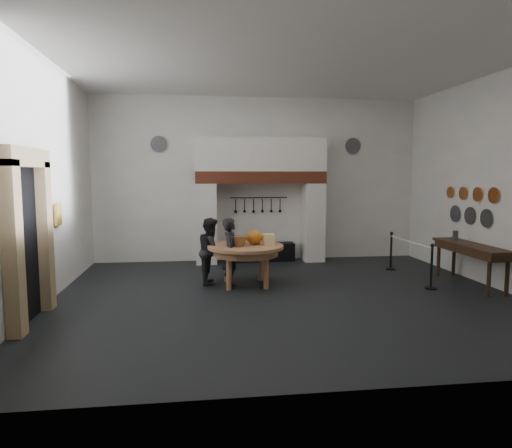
{
  "coord_description": "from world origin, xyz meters",
  "views": [
    {
      "loc": [
        -1.73,
        -8.63,
        2.37
      ],
      "look_at": [
        -0.49,
        0.8,
        1.35
      ],
      "focal_mm": 32.0,
      "sensor_mm": 36.0,
      "label": 1
    }
  ],
  "objects": [
    {
      "name": "floor",
      "position": [
        0.0,
        0.0,
        0.0
      ],
      "size": [
        9.0,
        8.0,
        0.02
      ],
      "primitive_type": "cube",
      "color": "black",
      "rests_on": "ground"
    },
    {
      "name": "ceiling",
      "position": [
        0.0,
        0.0,
        4.5
      ],
      "size": [
        9.0,
        8.0,
        0.02
      ],
      "primitive_type": "cube",
      "color": "silver",
      "rests_on": "wall_back"
    },
    {
      "name": "wall_back",
      "position": [
        0.0,
        4.0,
        2.25
      ],
      "size": [
        9.0,
        0.02,
        4.5
      ],
      "primitive_type": "cube",
      "color": "white",
      "rests_on": "floor"
    },
    {
      "name": "wall_front",
      "position": [
        0.0,
        -4.0,
        2.25
      ],
      "size": [
        9.0,
        0.02,
        4.5
      ],
      "primitive_type": "cube",
      "color": "white",
      "rests_on": "floor"
    },
    {
      "name": "wall_left",
      "position": [
        -4.5,
        0.0,
        2.25
      ],
      "size": [
        0.02,
        8.0,
        4.5
      ],
      "primitive_type": "cube",
      "color": "white",
      "rests_on": "floor"
    },
    {
      "name": "wall_right",
      "position": [
        4.5,
        0.0,
        2.25
      ],
      "size": [
        0.02,
        8.0,
        4.5
      ],
      "primitive_type": "cube",
      "color": "white",
      "rests_on": "floor"
    },
    {
      "name": "chimney_pier_left",
      "position": [
        -1.48,
        3.65,
        1.07
      ],
      "size": [
        0.55,
        0.7,
        2.15
      ],
      "primitive_type": "cube",
      "color": "silver",
      "rests_on": "floor"
    },
    {
      "name": "chimney_pier_right",
      "position": [
        1.48,
        3.65,
        1.07
      ],
      "size": [
        0.55,
        0.7,
        2.15
      ],
      "primitive_type": "cube",
      "color": "silver",
      "rests_on": "floor"
    },
    {
      "name": "hearth_brick_band",
      "position": [
        0.0,
        3.65,
        2.31
      ],
      "size": [
        3.5,
        0.72,
        0.32
      ],
      "primitive_type": "cube",
      "color": "#9E442B",
      "rests_on": "chimney_pier_left"
    },
    {
      "name": "chimney_hood",
      "position": [
        0.0,
        3.65,
        2.92
      ],
      "size": [
        3.5,
        0.7,
        0.9
      ],
      "primitive_type": "cube",
      "color": "silver",
      "rests_on": "hearth_brick_band"
    },
    {
      "name": "iron_range",
      "position": [
        0.0,
        3.72,
        0.25
      ],
      "size": [
        1.9,
        0.45,
        0.5
      ],
      "primitive_type": "cube",
      "color": "black",
      "rests_on": "floor"
    },
    {
      "name": "utensil_rail",
      "position": [
        0.0,
        3.92,
        1.75
      ],
      "size": [
        1.6,
        0.02,
        0.02
      ],
      "primitive_type": "cylinder",
      "rotation": [
        0.0,
        1.57,
        0.0
      ],
      "color": "black",
      "rests_on": "wall_back"
    },
    {
      "name": "door_recess",
      "position": [
        -4.47,
        -1.0,
        1.25
      ],
      "size": [
        0.04,
        1.1,
        2.5
      ],
      "primitive_type": "cube",
      "color": "black",
      "rests_on": "floor"
    },
    {
      "name": "door_jamb_near",
      "position": [
        -4.38,
        -1.7,
        1.3
      ],
      "size": [
        0.22,
        0.3,
        2.6
      ],
      "primitive_type": "cube",
      "color": "tan",
      "rests_on": "floor"
    },
    {
      "name": "door_jamb_far",
      "position": [
        -4.38,
        -0.3,
        1.3
      ],
      "size": [
        0.22,
        0.3,
        2.6
      ],
      "primitive_type": "cube",
      "color": "tan",
      "rests_on": "floor"
    },
    {
      "name": "door_lintel",
      "position": [
        -4.38,
        -1.0,
        2.65
      ],
      "size": [
        0.22,
        1.7,
        0.3
      ],
      "primitive_type": "cube",
      "color": "tan",
      "rests_on": "door_jamb_near"
    },
    {
      "name": "wall_plaque",
      "position": [
        -4.45,
        0.8,
        1.6
      ],
      "size": [
        0.05,
        0.34,
        0.44
      ],
      "primitive_type": "cube",
      "color": "gold",
      "rests_on": "wall_left"
    },
    {
      "name": "work_table",
      "position": [
        -0.69,
        1.0,
        0.84
      ],
      "size": [
        1.78,
        1.78,
        0.07
      ],
      "primitive_type": "cylinder",
      "rotation": [
        0.0,
        0.0,
        0.09
      ],
      "color": "tan",
      "rests_on": "floor"
    },
    {
      "name": "pumpkin",
      "position": [
        -0.49,
        1.1,
        1.03
      ],
      "size": [
        0.36,
        0.36,
        0.31
      ],
      "primitive_type": "ellipsoid",
      "color": "#C47E1B",
      "rests_on": "work_table"
    },
    {
      "name": "cheese_block_big",
      "position": [
        -0.19,
        0.95,
        0.99
      ],
      "size": [
        0.22,
        0.22,
        0.24
      ],
      "primitive_type": "cube",
      "color": "#F3D991",
      "rests_on": "work_table"
    },
    {
      "name": "cheese_block_small",
      "position": [
        -0.21,
        1.25,
        0.97
      ],
      "size": [
        0.18,
        0.18,
        0.2
      ],
      "primitive_type": "cube",
      "color": "#FFEB98",
      "rests_on": "work_table"
    },
    {
      "name": "wicker_basket",
      "position": [
        -0.84,
        0.85,
        0.98
      ],
      "size": [
        0.35,
        0.35,
        0.22
      ],
      "primitive_type": "cone",
      "rotation": [
        3.14,
        0.0,
        0.09
      ],
      "color": "#8F5C34",
      "rests_on": "work_table"
    },
    {
      "name": "bread_loaf",
      "position": [
        -0.79,
        1.35,
        0.94
      ],
      "size": [
        0.31,
        0.18,
        0.13
      ],
      "primitive_type": "ellipsoid",
      "color": "olive",
      "rests_on": "work_table"
    },
    {
      "name": "visitor_near",
      "position": [
        -1.02,
        0.86,
        0.74
      ],
      "size": [
        0.42,
        0.58,
        1.48
      ],
      "primitive_type": "imported",
      "rotation": [
        0.0,
        0.0,
        1.44
      ],
      "color": "black",
      "rests_on": "floor"
    },
    {
      "name": "visitor_far",
      "position": [
        -1.42,
        1.26,
        0.73
      ],
      "size": [
        0.56,
        0.72,
        1.45
      ],
      "primitive_type": "imported",
      "rotation": [
        0.0,
        0.0,
        1.55
      ],
      "color": "black",
      "rests_on": "floor"
    },
    {
      "name": "side_table",
      "position": [
        4.1,
        0.35,
        0.87
      ],
      "size": [
        0.55,
        2.2,
        0.06
      ],
      "primitive_type": "cube",
      "color": "#352113",
      "rests_on": "floor"
    },
    {
      "name": "pewter_jug",
      "position": [
        4.1,
        0.95,
        1.01
      ],
      "size": [
        0.12,
        0.12,
        0.22
      ],
      "primitive_type": "cylinder",
      "color": "#45454A",
      "rests_on": "side_table"
    },
    {
      "name": "copper_pan_a",
      "position": [
        4.46,
        0.2,
        1.95
      ],
      "size": [
        0.03,
        0.34,
        0.34
      ],
      "primitive_type": "cylinder",
      "rotation": [
        0.0,
        1.57,
        0.0
      ],
      "color": "#C6662D",
      "rests_on": "wall_right"
    },
    {
      "name": "copper_pan_b",
      "position": [
        4.46,
        0.75,
        1.95
      ],
      "size": [
        0.03,
        0.32,
        0.32
      ],
      "primitive_type": "cylinder",
      "rotation": [
        0.0,
        1.57,
        0.0
      ],
      "color": "#C6662D",
      "rests_on": "wall_right"
    },
    {
      "name": "copper_pan_c",
      "position": [
        4.46,
        1.3,
        1.95
      ],
      "size": [
        0.03,
        0.3,
        0.3
      ],
      "primitive_type": "cylinder",
      "rotation": [
        0.0,
        1.57,
        0.0
      ],
      "color": "#C6662D",
      "rests_on": "wall_right"
    },
    {
      "name": "copper_pan_d",
      "position": [
        4.46,
        1.85,
        1.95
      ],
      "size": [
        0.03,
        0.28,
        0.28
      ],
      "primitive_type": "cylinder",
      "rotation": [
        0.0,
        1.57,
        0.0
      ],
      "color": "#C6662D",
      "rests_on": "wall_right"
    },
    {
      "name": "pewter_plate_left",
      "position": [
        4.46,
        0.4,
        1.45
      ],
      "size": [
        0.03,
        0.4,
        0.4
      ],
      "primitive_type": "cylinder",
      "rotation": [
        0.0,
        1.57,
        0.0
      ],
      "color": "#4C4C51",
      "rests_on": "wall_right"
    },
    {
      "name": "pewter_plate_mid",
      "position": [
        4.46,
        1.0,
        1.45
      ],
      "size": [
        0.03,
        0.4,
        0.4
      ],
      "primitive_type": "cylinder",
      "rotation": [
        0.0,
        1.57,
        0.0
      ],
      "color": "#4C4C51",
      "rests_on": "wall_right"
    },
    {
      "name": "pewter_plate_right",
      "position": [
        4.46,
        1.6,
        1.45
      ],
      "size": [
        0.03,
        0.4,
        0.4
      ],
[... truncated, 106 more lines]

